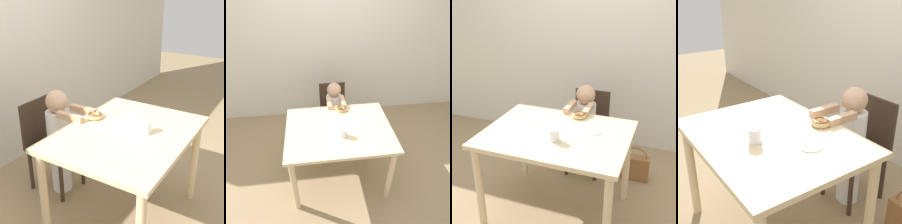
# 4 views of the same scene
# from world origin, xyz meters

# --- Properties ---
(dining_table) EXTENTS (1.13, 0.87, 0.77)m
(dining_table) POSITION_xyz_m (0.00, 0.00, 0.66)
(dining_table) COLOR beige
(dining_table) RESTS_ON ground_plane
(chair) EXTENTS (0.37, 0.42, 0.82)m
(chair) POSITION_xyz_m (0.03, 0.79, 0.42)
(chair) COLOR #38281E
(chair) RESTS_ON ground_plane
(child_figure) EXTENTS (0.22, 0.42, 0.95)m
(child_figure) POSITION_xyz_m (0.03, 0.67, 0.51)
(child_figure) COLOR white
(child_figure) RESTS_ON ground_plane
(donut) EXTENTS (0.13, 0.13, 0.04)m
(donut) POSITION_xyz_m (0.07, 0.33, 0.79)
(donut) COLOR #DBB270
(donut) RESTS_ON dining_table
(napkin) EXTENTS (0.29, 0.29, 0.00)m
(napkin) POSITION_xyz_m (0.05, 0.04, 0.77)
(napkin) COLOR white
(napkin) RESTS_ON dining_table
(cup) EXTENTS (0.08, 0.08, 0.09)m
(cup) POSITION_xyz_m (0.03, -0.13, 0.81)
(cup) COLOR white
(cup) RESTS_ON dining_table
(plate) EXTENTS (0.14, 0.14, 0.01)m
(plate) POSITION_xyz_m (0.25, 0.10, 0.77)
(plate) COLOR silver
(plate) RESTS_ON dining_table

